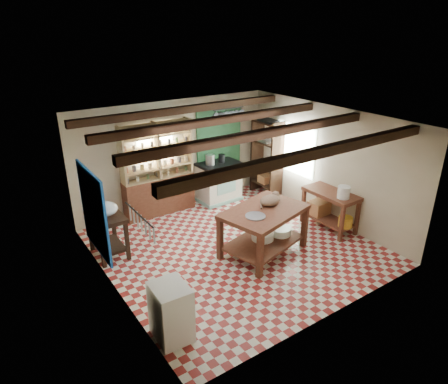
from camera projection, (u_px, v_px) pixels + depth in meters
floor at (235, 247)px, 8.12m from camera, size 5.00×5.00×0.02m
ceiling at (237, 120)px, 7.10m from camera, size 5.00×5.00×0.02m
wall_back at (175, 155)px, 9.52m from camera, size 5.00×0.04×2.60m
wall_front at (338, 243)px, 5.71m from camera, size 5.00×0.04×2.60m
wall_left at (108, 222)px, 6.32m from camera, size 0.04×5.00×2.60m
wall_right at (327, 164)px, 8.90m from camera, size 0.04×5.00×2.60m
ceiling_beams at (237, 127)px, 7.15m from camera, size 5.00×3.80×0.15m
blue_wall_patch at (94, 212)px, 7.10m from camera, size 0.04×1.40×1.60m
green_wall_patch at (219, 149)px, 10.16m from camera, size 1.30×0.04×2.30m
window_back at (155, 142)px, 9.09m from camera, size 0.90×0.02×0.80m
window_right at (295, 149)px, 9.62m from camera, size 0.02×1.30×1.20m
utensil_rail at (139, 222)px, 5.25m from camera, size 0.06×0.90×0.28m
pot_rack at (229, 115)px, 9.48m from camera, size 0.86×0.12×0.36m
shelving_unit at (158, 169)px, 9.17m from camera, size 1.70×0.34×2.20m
tall_rack at (267, 158)px, 10.28m from camera, size 0.40×0.86×2.00m
work_table at (264, 231)px, 7.77m from camera, size 1.85×1.45×0.92m
stove at (218, 182)px, 10.09m from camera, size 1.06×0.74×1.01m
prep_table at (108, 235)px, 7.69m from camera, size 0.60×0.86×0.87m
white_cabinet at (171, 312)px, 5.64m from camera, size 0.50×0.59×0.86m
right_counter at (329, 210)px, 8.71m from camera, size 0.62×1.21×0.87m
cat at (270, 200)px, 7.76m from camera, size 0.53×0.48×0.20m
steel_tray at (255, 216)px, 7.32m from camera, size 0.46×0.46×0.02m
basin_large at (263, 236)px, 7.89m from camera, size 0.54×0.54×0.15m
basin_small at (280, 231)px, 8.08m from camera, size 0.51×0.51×0.15m
kettle_left at (210, 160)px, 9.70m from camera, size 0.23×0.23×0.26m
kettle_right at (222, 158)px, 9.91m from camera, size 0.16×0.16×0.20m
enamel_bowl at (105, 209)px, 7.47m from camera, size 0.48×0.48×0.24m
white_bucket at (344, 192)px, 8.20m from camera, size 0.26×0.26×0.25m
wicker_basket at (319, 207)px, 8.95m from camera, size 0.44×0.36×0.31m
yellow_tub at (345, 222)px, 8.40m from camera, size 0.30×0.30×0.22m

